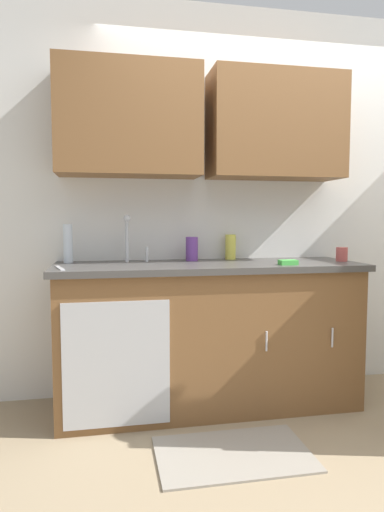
{
  "coord_description": "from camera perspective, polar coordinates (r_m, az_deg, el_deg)",
  "views": [
    {
      "loc": [
        -1.2,
        -2.09,
        1.22
      ],
      "look_at": [
        -0.69,
        0.55,
        1.0
      ],
      "focal_mm": 31.24,
      "sensor_mm": 36.0,
      "label": 1
    }
  ],
  "objects": [
    {
      "name": "bottle_water_short",
      "position": [
        2.98,
        -15.59,
        1.53
      ],
      "size": [
        0.06,
        0.06,
        0.25
      ],
      "primitive_type": "cylinder",
      "color": "silver",
      "rests_on": "countertop"
    },
    {
      "name": "floor_mat",
      "position": [
        2.54,
        5.31,
        -23.91
      ],
      "size": [
        0.8,
        0.5,
        0.01
      ],
      "primitive_type": "cube",
      "color": "gray",
      "rests_on": "ground"
    },
    {
      "name": "counter_cabinet",
      "position": [
        2.96,
        2.07,
        -10.39
      ],
      "size": [
        1.9,
        0.62,
        0.9
      ],
      "color": "brown",
      "rests_on": "ground"
    },
    {
      "name": "sponge",
      "position": [
        2.83,
        12.2,
        -0.8
      ],
      "size": [
        0.11,
        0.07,
        0.03
      ],
      "primitive_type": "cube",
      "color": "#4CBF4C",
      "rests_on": "countertop"
    },
    {
      "name": "bottle_water_tall",
      "position": [
        3.02,
        -0.02,
        0.91
      ],
      "size": [
        0.08,
        0.08,
        0.16
      ],
      "primitive_type": "cylinder",
      "color": "#66388C",
      "rests_on": "countertop"
    },
    {
      "name": "kitchen_wall_with_uppers",
      "position": [
        3.27,
        8.14,
        9.12
      ],
      "size": [
        4.8,
        0.44,
        2.7
      ],
      "color": "silver",
      "rests_on": "ground"
    },
    {
      "name": "ground_plane",
      "position": [
        2.7,
        18.22,
        -22.45
      ],
      "size": [
        9.0,
        9.0,
        0.0
      ],
      "primitive_type": "plane",
      "color": "#998466"
    },
    {
      "name": "countertop",
      "position": [
        2.88,
        2.14,
        -1.3
      ],
      "size": [
        1.96,
        0.66,
        0.04
      ],
      "primitive_type": "cube",
      "color": "#474442",
      "rests_on": "counter_cabinet"
    },
    {
      "name": "sink",
      "position": [
        2.82,
        -7.37,
        -1.36
      ],
      "size": [
        0.5,
        0.36,
        0.35
      ],
      "color": "#B7BABF",
      "rests_on": "counter_cabinet"
    },
    {
      "name": "knife_on_counter",
      "position": [
        2.66,
        -16.58,
        -1.49
      ],
      "size": [
        0.08,
        0.24,
        0.01
      ],
      "primitive_type": "cube",
      "rotation": [
        0.0,
        0.0,
        1.8
      ],
      "color": "silver",
      "rests_on": "countertop"
    },
    {
      "name": "cup_by_sink",
      "position": [
        3.16,
        18.63,
        0.21
      ],
      "size": [
        0.08,
        0.08,
        0.09
      ],
      "primitive_type": "cylinder",
      "color": "#B24C47",
      "rests_on": "countertop"
    },
    {
      "name": "bottle_dish_liquid",
      "position": [
        3.15,
        4.96,
        1.16
      ],
      "size": [
        0.07,
        0.07,
        0.17
      ],
      "primitive_type": "cylinder",
      "color": "#D8D14C",
      "rests_on": "countertop"
    }
  ]
}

